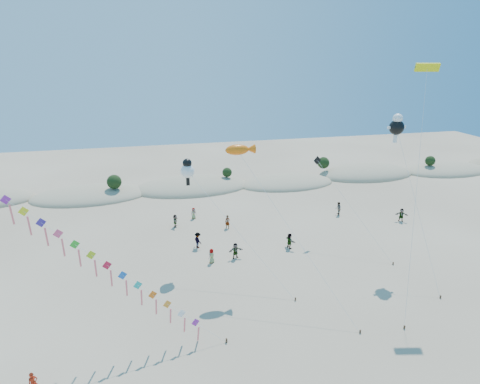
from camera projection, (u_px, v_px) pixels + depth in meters
The scene contains 9 objects.
dune_ridge at pixel (198, 187), 66.35m from camera, with size 145.30×11.49×5.57m.
kite_train at pixel (43, 225), 26.87m from camera, with size 22.69×4.32×19.31m.
fish_kite at pixel (241, 150), 36.57m from camera, with size 8.54×11.93×13.18m.
cartoon_kite_low at pixel (188, 170), 39.84m from camera, with size 8.96×10.45×11.20m.
cartoon_kite_high at pixel (397, 126), 39.75m from camera, with size 2.00×9.72×15.43m.
parafoil_kite at pixel (427, 74), 33.81m from camera, with size 5.59×8.19×20.26m.
dark_kite at pixel (335, 184), 45.46m from camera, with size 5.66×9.58×9.79m.
flyer_foreground at pixel (33, 383), 25.91m from camera, with size 0.57×0.38×1.57m, color red.
beachgoers at pixel (266, 229), 48.46m from camera, with size 30.44×13.25×1.86m.
Camera 1 is at (-6.53, -17.79, 20.92)m, focal length 30.00 mm.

